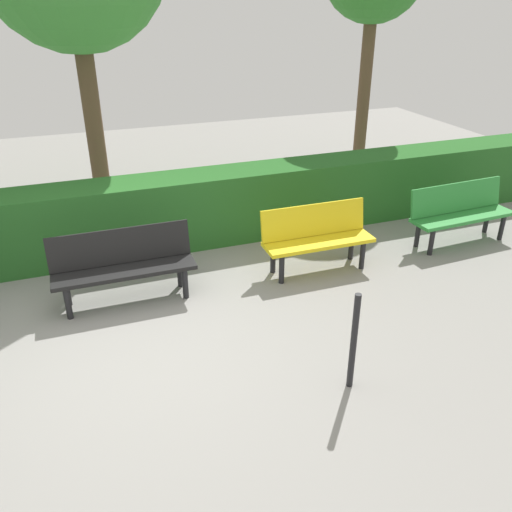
# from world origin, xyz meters

# --- Properties ---
(ground_plane) EXTENTS (19.54, 19.54, 0.00)m
(ground_plane) POSITION_xyz_m (0.00, 0.00, 0.00)
(ground_plane) COLOR gray
(bench_green) EXTENTS (1.62, 0.53, 0.86)m
(bench_green) POSITION_xyz_m (-4.81, -0.87, 0.48)
(bench_green) COLOR #2D8C38
(bench_green) RESTS_ON ground_plane
(bench_yellow) EXTENTS (1.46, 0.47, 0.86)m
(bench_yellow) POSITION_xyz_m (-2.48, -0.82, 0.48)
(bench_yellow) COLOR yellow
(bench_yellow) RESTS_ON ground_plane
(bench_black) EXTENTS (1.65, 0.47, 0.86)m
(bench_black) POSITION_xyz_m (-0.00, -0.91, 0.48)
(bench_black) COLOR black
(bench_black) RESTS_ON ground_plane
(hedge_row) EXTENTS (15.54, 0.70, 1.02)m
(hedge_row) POSITION_xyz_m (-1.11, -2.19, 0.51)
(hedge_row) COLOR #266023
(hedge_row) RESTS_ON ground_plane
(railing_post_mid) EXTENTS (0.06, 0.06, 1.00)m
(railing_post_mid) POSITION_xyz_m (-1.74, 1.42, 0.50)
(railing_post_mid) COLOR black
(railing_post_mid) RESTS_ON ground_plane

